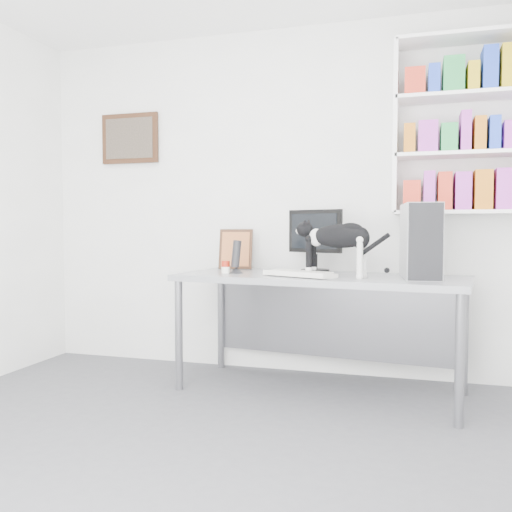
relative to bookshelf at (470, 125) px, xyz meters
name	(u,v)px	position (x,y,z in m)	size (l,w,h in m)	color
room	(169,180)	(-1.40, -1.85, -0.50)	(4.01, 4.01, 2.70)	#55565A
bookshelf	(470,125)	(0.00, 0.00, 0.00)	(1.03, 0.28, 1.24)	white
wall_art	(130,139)	(-2.70, 0.12, 0.05)	(0.52, 0.04, 0.42)	#452616
desk	(319,334)	(-0.98, -0.38, -1.44)	(1.96, 0.76, 0.82)	gray
monitor	(315,240)	(-1.06, -0.11, -0.80)	(0.44, 0.21, 0.47)	black
keyboard	(300,274)	(-1.09, -0.52, -1.02)	(0.48, 0.18, 0.04)	silver
pc_tower	(420,241)	(-0.32, -0.40, -0.79)	(0.21, 0.48, 0.48)	#B9B9BE
speaker	(236,256)	(-1.58, -0.38, -0.91)	(0.11, 0.11, 0.24)	black
leaning_print	(236,248)	(-1.71, -0.01, -0.87)	(0.26, 0.11, 0.33)	#452616
soup_can	(226,267)	(-1.65, -0.40, -0.99)	(0.06, 0.06, 0.09)	#A11D0D
cat	(338,250)	(-0.84, -0.49, -0.85)	(0.59, 0.16, 0.36)	black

